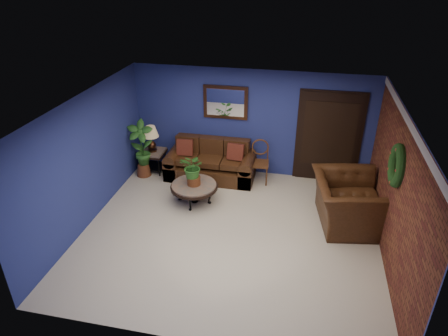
% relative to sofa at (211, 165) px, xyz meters
% --- Properties ---
extents(floor, '(5.50, 5.50, 0.00)m').
position_rel_sofa_xyz_m(floor, '(0.86, -2.08, -0.30)').
color(floor, beige).
rests_on(floor, ground).
extents(wall_back, '(5.50, 0.04, 2.50)m').
position_rel_sofa_xyz_m(wall_back, '(0.86, 0.42, 0.95)').
color(wall_back, navy).
rests_on(wall_back, ground).
extents(wall_left, '(0.04, 5.00, 2.50)m').
position_rel_sofa_xyz_m(wall_left, '(-1.89, -2.08, 0.95)').
color(wall_left, navy).
rests_on(wall_left, ground).
extents(wall_right_brick, '(0.04, 5.00, 2.50)m').
position_rel_sofa_xyz_m(wall_right_brick, '(3.61, -2.08, 0.95)').
color(wall_right_brick, brown).
rests_on(wall_right_brick, ground).
extents(ceiling, '(5.50, 5.00, 0.02)m').
position_rel_sofa_xyz_m(ceiling, '(0.86, -2.08, 2.20)').
color(ceiling, silver).
rests_on(ceiling, wall_back).
extents(crown_molding, '(0.03, 5.00, 0.14)m').
position_rel_sofa_xyz_m(crown_molding, '(3.58, -2.08, 2.13)').
color(crown_molding, white).
rests_on(crown_molding, wall_right_brick).
extents(wall_mirror, '(1.02, 0.06, 0.77)m').
position_rel_sofa_xyz_m(wall_mirror, '(0.26, 0.38, 1.42)').
color(wall_mirror, '#452616').
rests_on(wall_mirror, wall_back).
extents(closet_door, '(1.44, 0.06, 2.18)m').
position_rel_sofa_xyz_m(closet_door, '(2.61, 0.39, 0.75)').
color(closet_door, black).
rests_on(closet_door, wall_back).
extents(wreath, '(0.16, 0.72, 0.72)m').
position_rel_sofa_xyz_m(wreath, '(3.55, -2.03, 1.40)').
color(wreath, black).
rests_on(wreath, wall_right_brick).
extents(sofa, '(2.05, 0.88, 0.92)m').
position_rel_sofa_xyz_m(sofa, '(0.00, 0.00, 0.00)').
color(sofa, '#432413').
rests_on(sofa, ground).
extents(coffee_table, '(0.99, 0.99, 0.43)m').
position_rel_sofa_xyz_m(coffee_table, '(-0.08, -1.18, 0.07)').
color(coffee_table, '#54504A').
rests_on(coffee_table, ground).
extents(end_table, '(0.58, 0.58, 0.53)m').
position_rel_sofa_xyz_m(end_table, '(-1.44, -0.03, 0.10)').
color(end_table, '#54504A').
rests_on(end_table, ground).
extents(table_lamp, '(0.37, 0.37, 0.61)m').
position_rel_sofa_xyz_m(table_lamp, '(-1.44, -0.03, 0.62)').
color(table_lamp, '#452616').
rests_on(table_lamp, end_table).
extents(side_chair, '(0.46, 0.46, 0.99)m').
position_rel_sofa_xyz_m(side_chair, '(1.13, 0.05, 0.26)').
color(side_chair, '#542F18').
rests_on(side_chair, ground).
extents(armchair, '(1.49, 1.64, 0.94)m').
position_rel_sofa_xyz_m(armchair, '(3.01, -1.29, 0.17)').
color(armchair, '#432413').
rests_on(armchair, ground).
extents(coffee_plant, '(0.63, 0.59, 0.69)m').
position_rel_sofa_xyz_m(coffee_plant, '(-0.08, -1.18, 0.50)').
color(coffee_plant, brown).
rests_on(coffee_plant, coffee_table).
extents(floor_plant, '(0.42, 0.38, 0.79)m').
position_rel_sofa_xyz_m(floor_plant, '(3.21, -0.61, 0.11)').
color(floor_plant, brown).
rests_on(floor_plant, ground).
extents(tall_plant, '(0.66, 0.52, 1.38)m').
position_rel_sofa_xyz_m(tall_plant, '(-1.59, -0.29, 0.43)').
color(tall_plant, brown).
rests_on(tall_plant, ground).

